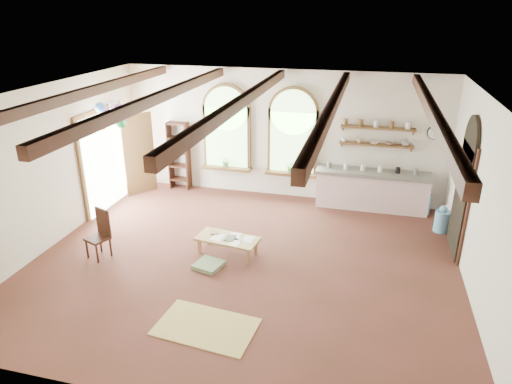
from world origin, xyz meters
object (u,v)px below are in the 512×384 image
(balloon_cluster, at_px, (113,115))
(coffee_table, at_px, (228,240))
(side_chair, at_px, (99,244))
(kitchen_counter, at_px, (372,190))

(balloon_cluster, bearing_deg, coffee_table, -23.17)
(coffee_table, height_order, balloon_cluster, balloon_cluster)
(coffee_table, bearing_deg, side_chair, -163.20)
(kitchen_counter, xyz_separation_m, balloon_cluster, (-5.71, -1.68, 1.86))
(side_chair, bearing_deg, coffee_table, 16.80)
(side_chair, bearing_deg, balloon_cluster, 107.01)
(side_chair, height_order, balloon_cluster, balloon_cluster)
(coffee_table, xyz_separation_m, balloon_cluster, (-3.01, 1.29, 2.03))
(kitchen_counter, relative_size, balloon_cluster, 2.34)
(coffee_table, height_order, side_chair, side_chair)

